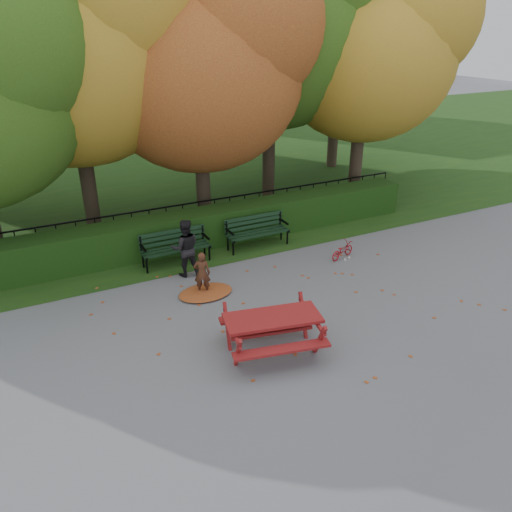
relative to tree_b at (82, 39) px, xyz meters
name	(u,v)px	position (x,y,z in m)	size (l,w,h in m)	color
ground	(288,317)	(2.44, -6.75, -5.40)	(90.00, 90.00, 0.00)	slate
grass_strip	(130,166)	(2.44, 7.25, -5.40)	(90.00, 90.00, 0.00)	#173811
building_right	(187,18)	(10.44, 21.25, 0.60)	(9.00, 6.00, 12.00)	tan
hedge	(209,227)	(2.44, -2.25, -4.90)	(13.00, 0.90, 1.00)	black
iron_fence	(199,217)	(2.44, -1.45, -4.87)	(14.00, 0.04, 1.02)	black
tree_b	(82,39)	(0.00, 0.00, 0.00)	(6.72, 6.40, 8.79)	black
tree_c	(212,61)	(3.28, -0.78, -0.58)	(6.30, 6.00, 8.00)	black
tree_d	(285,16)	(6.32, 0.48, 0.58)	(7.14, 6.80, 9.58)	black
tree_e	(379,47)	(8.97, -0.98, -0.32)	(6.09, 5.80, 8.16)	black
tree_g	(350,34)	(10.78, 3.02, -0.03)	(6.30, 6.00, 8.55)	black
bench_left	(175,245)	(1.14, -3.04, -4.88)	(1.80, 0.57, 0.88)	black
bench_right	(256,229)	(3.54, -3.04, -4.88)	(1.80, 0.57, 0.88)	black
picnic_table	(272,324)	(1.57, -7.65, -4.80)	(2.08, 1.81, 0.89)	maroon
leaf_pile	(206,292)	(1.22, -4.99, -5.36)	(1.29, 0.90, 0.09)	maroon
leaf_scatter	(281,311)	(2.44, -6.45, -5.40)	(9.00, 5.70, 0.01)	maroon
child	(202,273)	(1.19, -4.91, -4.88)	(0.38, 0.25, 1.05)	#432415
adult	(185,248)	(1.17, -3.85, -4.66)	(0.72, 0.56, 1.48)	black
bicycle	(342,250)	(5.26, -4.79, -5.18)	(0.30, 0.86, 0.45)	maroon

